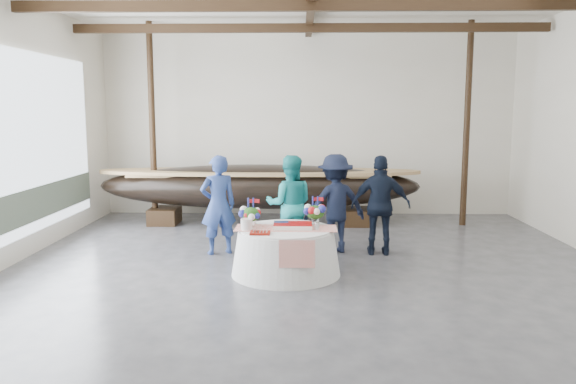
{
  "coord_description": "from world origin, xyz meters",
  "views": [
    {
      "loc": [
        -0.16,
        -7.91,
        2.57
      ],
      "look_at": [
        -0.4,
        2.09,
        1.11
      ],
      "focal_mm": 35.0,
      "sensor_mm": 36.0,
      "label": 1
    }
  ],
  "objects": [
    {
      "name": "open_bay",
      "position": [
        -4.95,
        1.0,
        1.83
      ],
      "size": [
        0.03,
        7.0,
        3.2
      ],
      "color": "silver",
      "rests_on": "ground"
    },
    {
      "name": "pavilion_structure",
      "position": [
        0.0,
        0.8,
        4.0
      ],
      "size": [
        9.8,
        11.76,
        4.5
      ],
      "color": "black",
      "rests_on": "ground"
    },
    {
      "name": "guest_woman_teal",
      "position": [
        -0.36,
        2.04,
        0.89
      ],
      "size": [
        0.88,
        0.69,
        1.78
      ],
      "primitive_type": "imported",
      "rotation": [
        0.0,
        0.0,
        3.16
      ],
      "color": "teal",
      "rests_on": "ground"
    },
    {
      "name": "banquet_table",
      "position": [
        -0.4,
        0.69,
        0.37
      ],
      "size": [
        1.72,
        1.72,
        0.74
      ],
      "color": "silver",
      "rests_on": "ground"
    },
    {
      "name": "wall_back",
      "position": [
        0.0,
        6.0,
        2.25
      ],
      "size": [
        10.0,
        0.02,
        4.5
      ],
      "primitive_type": "cube",
      "color": "silver",
      "rests_on": "ground"
    },
    {
      "name": "longboat_display",
      "position": [
        -1.11,
        4.65,
        0.87
      ],
      "size": [
        7.26,
        1.45,
        1.36
      ],
      "color": "black",
      "rests_on": "ground"
    },
    {
      "name": "tabletop_items",
      "position": [
        -0.48,
        0.82,
        0.89
      ],
      "size": [
        1.6,
        1.0,
        0.4
      ],
      "color": "red",
      "rests_on": "banquet_table"
    },
    {
      "name": "guest_man_right",
      "position": [
        1.26,
        1.97,
        0.89
      ],
      "size": [
        1.08,
        0.52,
        1.79
      ],
      "primitive_type": "imported",
      "rotation": [
        0.0,
        0.0,
        3.06
      ],
      "color": "black",
      "rests_on": "ground"
    },
    {
      "name": "guest_woman_blue",
      "position": [
        -1.64,
        1.96,
        0.89
      ],
      "size": [
        0.77,
        0.65,
        1.79
      ],
      "primitive_type": "imported",
      "rotation": [
        0.0,
        0.0,
        3.54
      ],
      "color": "navy",
      "rests_on": "ground"
    },
    {
      "name": "wall_front",
      "position": [
        0.0,
        -6.0,
        2.25
      ],
      "size": [
        10.0,
        0.02,
        4.5
      ],
      "primitive_type": "cube",
      "color": "silver",
      "rests_on": "ground"
    },
    {
      "name": "floor",
      "position": [
        0.0,
        0.0,
        0.0
      ],
      "size": [
        10.0,
        12.0,
        0.01
      ],
      "primitive_type": "cube",
      "color": "#3D3D42",
      "rests_on": "ground"
    },
    {
      "name": "guest_man_left",
      "position": [
        0.46,
        2.13,
        0.9
      ],
      "size": [
        1.3,
        0.97,
        1.79
      ],
      "primitive_type": "imported",
      "rotation": [
        0.0,
        0.0,
        3.44
      ],
      "color": "black",
      "rests_on": "ground"
    }
  ]
}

